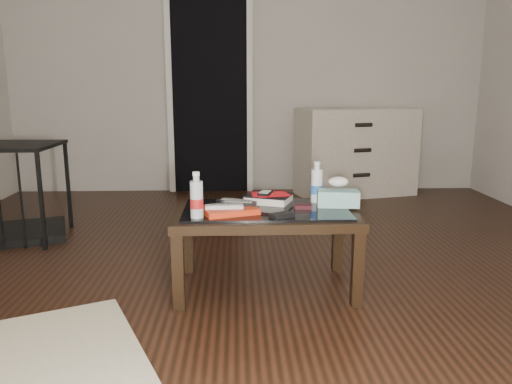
% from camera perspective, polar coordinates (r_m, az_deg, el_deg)
% --- Properties ---
extents(ground, '(5.00, 5.00, 0.00)m').
position_cam_1_polar(ground, '(3.11, 0.20, -9.16)').
color(ground, black).
rests_on(ground, ground).
extents(doorway, '(0.90, 0.08, 2.07)m').
position_cam_1_polar(doorway, '(5.37, -5.28, 10.91)').
color(doorway, black).
rests_on(doorway, ground).
extents(coffee_table, '(1.00, 0.60, 0.46)m').
position_cam_1_polar(coffee_table, '(2.77, 1.12, -3.20)').
color(coffee_table, black).
rests_on(coffee_table, ground).
extents(dresser, '(1.28, 0.77, 0.90)m').
position_cam_1_polar(dresser, '(5.32, 11.36, 4.52)').
color(dresser, beige).
rests_on(dresser, ground).
extents(magazines, '(0.33, 0.29, 0.03)m').
position_cam_1_polar(magazines, '(2.67, -3.07, -2.05)').
color(magazines, red).
rests_on(magazines, coffee_table).
extents(remote_silver, '(0.20, 0.06, 0.02)m').
position_cam_1_polar(remote_silver, '(2.63, -3.65, -1.65)').
color(remote_silver, '#B8B8BD').
rests_on(remote_silver, magazines).
extents(remote_black_front, '(0.21, 0.08, 0.02)m').
position_cam_1_polar(remote_black_front, '(2.70, -2.07, -1.28)').
color(remote_black_front, black).
rests_on(remote_black_front, magazines).
extents(remote_black_back, '(0.20, 0.13, 0.02)m').
position_cam_1_polar(remote_black_back, '(2.75, -2.46, -1.07)').
color(remote_black_back, black).
rests_on(remote_black_back, magazines).
extents(textbook, '(0.31, 0.28, 0.05)m').
position_cam_1_polar(textbook, '(2.90, 1.45, -0.72)').
color(textbook, black).
rests_on(textbook, coffee_table).
extents(dvd_mailers, '(0.20, 0.15, 0.01)m').
position_cam_1_polar(dvd_mailers, '(2.90, 1.39, -0.20)').
color(dvd_mailers, red).
rests_on(dvd_mailers, textbook).
extents(ipod, '(0.09, 0.12, 0.02)m').
position_cam_1_polar(ipod, '(2.87, 1.06, -0.11)').
color(ipod, black).
rests_on(ipod, dvd_mailers).
extents(flip_phone, '(0.09, 0.05, 0.02)m').
position_cam_1_polar(flip_phone, '(2.76, 5.38, -1.69)').
color(flip_phone, black).
rests_on(flip_phone, coffee_table).
extents(wallet, '(0.14, 0.12, 0.02)m').
position_cam_1_polar(wallet, '(2.58, 2.98, -2.66)').
color(wallet, black).
rests_on(wallet, coffee_table).
extents(water_bottle_left, '(0.07, 0.07, 0.24)m').
position_cam_1_polar(water_bottle_left, '(2.56, -6.81, -0.33)').
color(water_bottle_left, '#B4BBBF').
rests_on(water_bottle_left, coffee_table).
extents(water_bottle_right, '(0.07, 0.07, 0.24)m').
position_cam_1_polar(water_bottle_right, '(2.91, 6.95, 1.17)').
color(water_bottle_right, white).
rests_on(water_bottle_right, coffee_table).
extents(tissue_box, '(0.24, 0.14, 0.09)m').
position_cam_1_polar(tissue_box, '(2.84, 9.35, -0.71)').
color(tissue_box, teal).
rests_on(tissue_box, coffee_table).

